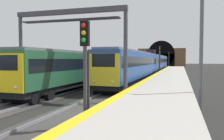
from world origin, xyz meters
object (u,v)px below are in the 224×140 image
object	(u,v)px
railway_signal_near	(85,64)
railway_signal_far	(169,58)
train_adjacent_platform	(121,64)
railway_signal_mid	(160,58)
train_main_approaching	(151,63)
overhead_signal_gantry	(69,31)
catenary_mast_near	(201,45)

from	to	relation	value
railway_signal_near	railway_signal_far	distance (m)	69.47
train_adjacent_platform	railway_signal_mid	distance (m)	7.95
train_adjacent_platform	railway_signal_near	bearing A→B (deg)	12.55
train_main_approaching	railway_signal_near	distance (m)	36.43
railway_signal_far	railway_signal_mid	bearing A→B (deg)	0.00
train_adjacent_platform	overhead_signal_gantry	distance (m)	24.44
railway_signal_far	catenary_mast_near	size ratio (longest dim) A/B	0.73
railway_signal_mid	train_main_approaching	bearing A→B (deg)	-120.73
train_adjacent_platform	overhead_signal_gantry	world-z (taller)	overhead_signal_gantry
train_main_approaching	railway_signal_far	distance (m)	33.15
overhead_signal_gantry	catenary_mast_near	bearing A→B (deg)	-94.31
train_adjacent_platform	railway_signal_far	bearing A→B (deg)	171.80
railway_signal_near	overhead_signal_gantry	world-z (taller)	overhead_signal_gantry
train_main_approaching	train_adjacent_platform	distance (m)	7.36
railway_signal_mid	overhead_signal_gantry	distance (m)	29.27
train_main_approaching	train_adjacent_platform	size ratio (longest dim) A/B	1.01
railway_signal_near	railway_signal_far	xyz separation A→B (m)	(69.47, 0.00, 0.49)
overhead_signal_gantry	catenary_mast_near	distance (m)	9.20
railway_signal_mid	railway_signal_far	size ratio (longest dim) A/B	1.01
railway_signal_mid	railway_signal_near	bearing A→B (deg)	0.00
railway_signal_near	catenary_mast_near	bearing A→B (deg)	138.45
train_main_approaching	catenary_mast_near	xyz separation A→B (m)	(-30.68, -6.85, 1.57)
railway_signal_far	overhead_signal_gantry	xyz separation A→B (m)	(-63.08, 4.03, 1.79)
railway_signal_near	railway_signal_far	size ratio (longest dim) A/B	0.84
train_adjacent_platform	railway_signal_near	xyz separation A→B (m)	(-30.55, -6.27, 0.65)
railway_signal_near	catenary_mast_near	distance (m)	7.69
train_main_approaching	railway_signal_mid	world-z (taller)	railway_signal_mid
railway_signal_far	overhead_signal_gantry	distance (m)	63.24
train_main_approaching	railway_signal_near	bearing A→B (deg)	3.65
railway_signal_mid	catenary_mast_near	distance (m)	30.05
railway_signal_far	overhead_signal_gantry	world-z (taller)	overhead_signal_gantry
train_main_approaching	railway_signal_near	size ratio (longest dim) A/B	12.21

